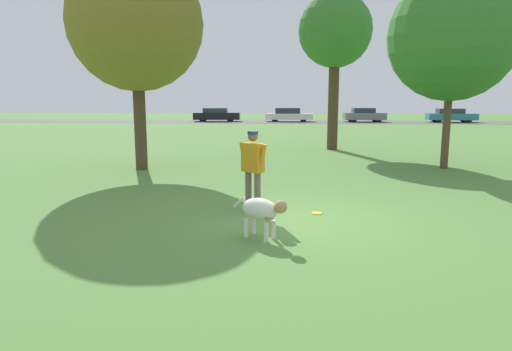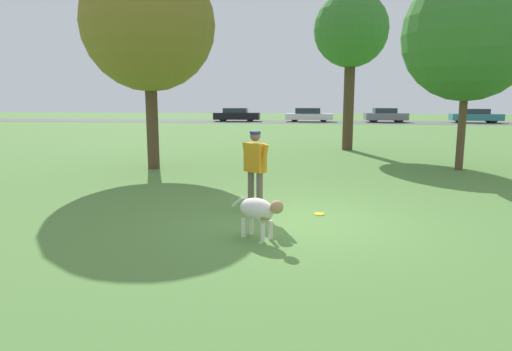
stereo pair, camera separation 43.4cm
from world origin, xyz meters
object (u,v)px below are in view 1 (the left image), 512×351
(tree_near_right, at_px, (453,37))
(parked_car_white, at_px, (289,115))
(frisbee, at_px, (317,213))
(parked_car_grey, at_px, (364,115))
(tree_mid_center, at_px, (335,32))
(parked_car_black, at_px, (217,115))
(dog, at_px, (262,210))
(parked_car_teal, at_px, (451,115))
(tree_near_left, at_px, (136,24))
(person, at_px, (253,164))

(tree_near_right, distance_m, parked_car_white, 29.95)
(frisbee, bearing_deg, tree_near_right, 54.45)
(parked_car_grey, bearing_deg, tree_mid_center, -104.77)
(tree_near_right, height_order, tree_mid_center, tree_mid_center)
(parked_car_black, height_order, parked_car_white, parked_car_white)
(dog, bearing_deg, tree_near_right, 89.70)
(parked_car_white, bearing_deg, tree_mid_center, -83.86)
(parked_car_white, relative_size, parked_car_grey, 1.15)
(frisbee, relative_size, parked_car_black, 0.05)
(parked_car_teal, bearing_deg, tree_mid_center, -116.66)
(frisbee, bearing_deg, tree_near_left, 134.95)
(dog, height_order, parked_car_teal, parked_car_teal)
(tree_near_left, xyz_separation_m, tree_mid_center, (6.68, 6.31, 0.54))
(parked_car_white, height_order, parked_car_teal, parked_car_white)
(tree_near_right, relative_size, tree_mid_center, 0.92)
(parked_car_black, xyz_separation_m, parked_car_grey, (14.19, 0.22, 0.02))
(parked_car_grey, bearing_deg, person, -104.97)
(tree_mid_center, bearing_deg, tree_near_left, -136.65)
(tree_mid_center, bearing_deg, parked_car_teal, 60.97)
(parked_car_grey, bearing_deg, dog, -103.95)
(person, distance_m, parked_car_black, 35.81)
(parked_car_black, bearing_deg, tree_near_right, -69.65)
(tree_near_left, distance_m, parked_car_white, 30.83)
(dog, distance_m, parked_car_teal, 40.28)
(dog, xyz_separation_m, parked_car_white, (0.30, 37.31, 0.17))
(tree_near_right, relative_size, parked_car_black, 1.38)
(person, height_order, tree_near_right, tree_near_right)
(person, bearing_deg, dog, -42.86)
(tree_near_left, relative_size, parked_car_white, 1.46)
(parked_car_white, relative_size, parked_car_teal, 1.02)
(frisbee, xyz_separation_m, tree_near_left, (-5.35, 5.36, 4.54))
(tree_mid_center, bearing_deg, person, -102.78)
(person, distance_m, parked_car_white, 35.51)
(parked_car_black, xyz_separation_m, parked_car_teal, (22.24, 0.14, 0.01))
(parked_car_grey, xyz_separation_m, parked_car_teal, (8.05, -0.08, -0.01))
(tree_near_left, xyz_separation_m, parked_car_white, (4.65, 30.23, -3.90))
(dog, relative_size, tree_near_left, 0.15)
(parked_car_white, height_order, parked_car_grey, parked_car_grey)
(tree_near_left, relative_size, tree_mid_center, 0.98)
(tree_near_right, bearing_deg, parked_car_grey, 86.15)
(person, xyz_separation_m, parked_car_grey, (7.77, 35.45, -0.31))
(dog, distance_m, parked_car_white, 37.31)
(frisbee, bearing_deg, dog, -120.12)
(frisbee, bearing_deg, parked_car_black, 102.33)
(person, relative_size, parked_car_grey, 0.42)
(parked_car_black, height_order, parked_car_grey, parked_car_grey)
(person, distance_m, parked_car_grey, 36.30)
(dog, bearing_deg, parked_car_black, 134.42)
(tree_mid_center, distance_m, parked_car_black, 25.70)
(frisbee, relative_size, tree_mid_center, 0.03)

